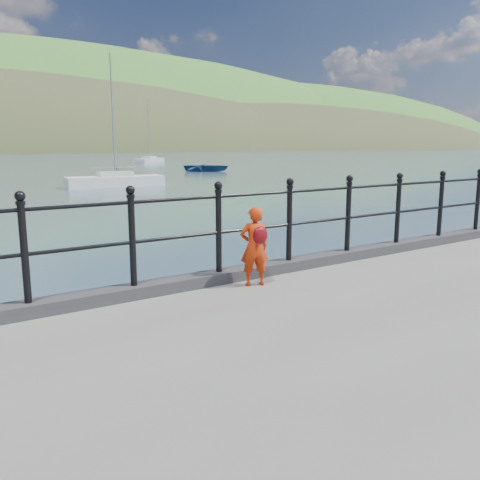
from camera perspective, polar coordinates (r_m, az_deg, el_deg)
ground at (r=7.56m, az=1.01°, el=-11.14°), size 600.00×600.00×0.00m
kerb at (r=7.11m, az=1.74°, el=-3.45°), size 60.00×0.30×0.15m
railing at (r=6.97m, az=1.77°, el=2.53°), size 18.11×0.11×1.20m
far_shore at (r=250.07m, az=-24.44°, el=3.93°), size 830.00×200.00×156.00m
child at (r=6.54m, az=1.64°, el=-0.66°), size 0.44×0.37×1.03m
launch_blue at (r=53.66m, az=-3.75°, el=8.21°), size 5.70×5.70×0.97m
launch_navy at (r=37.31m, az=-13.42°, el=7.11°), size 2.68×2.37×1.31m
sailboat_far at (r=79.43m, az=-10.15°, el=8.77°), size 6.51×5.86×9.79m
sailboat_near at (r=35.24m, az=-13.80°, el=6.39°), size 6.53×2.39×8.76m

